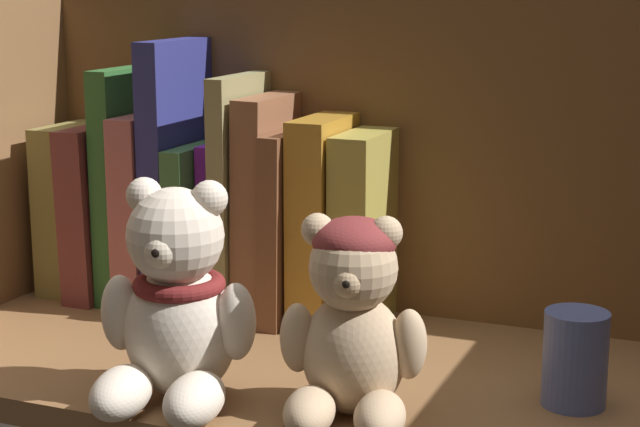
{
  "coord_description": "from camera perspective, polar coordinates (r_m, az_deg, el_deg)",
  "views": [
    {
      "loc": [
        26.74,
        -72.89,
        31.4
      ],
      "look_at": [
        -3.19,
        0.0,
        14.05
      ],
      "focal_mm": 59.99,
      "sensor_mm": 36.0,
      "label": 1
    }
  ],
  "objects": [
    {
      "name": "pillar_candle",
      "position": [
        0.77,
        13.46,
        -7.54
      ],
      "size": [
        4.54,
        4.54,
        6.82
      ],
      "primitive_type": "cylinder",
      "color": "#4C5B99",
      "rests_on": "shelf_board"
    },
    {
      "name": "book_10",
      "position": [
        0.93,
        0.45,
        -0.21
      ],
      "size": [
        3.39,
        11.52,
        17.93
      ],
      "primitive_type": "cube",
      "color": "#A87324",
      "rests_on": "shelf_board"
    },
    {
      "name": "book_4",
      "position": [
        0.99,
        -7.13,
        2.23
      ],
      "size": [
        2.27,
        13.62,
        24.18
      ],
      "primitive_type": "cube",
      "color": "navy",
      "rests_on": "shelf_board"
    },
    {
      "name": "book_9",
      "position": [
        0.95,
        -1.17,
        -0.43
      ],
      "size": [
        2.16,
        13.42,
        16.71
      ],
      "primitive_type": "cube",
      "rotation": [
        0.0,
        0.01,
        0.0
      ],
      "color": "brown",
      "rests_on": "shelf_board"
    },
    {
      "name": "book_11",
      "position": [
        0.92,
        2.55,
        -0.74
      ],
      "size": [
        3.42,
        10.59,
        16.79
      ],
      "primitive_type": "cube",
      "color": "olive",
      "rests_on": "shelf_board"
    },
    {
      "name": "book_1",
      "position": [
        1.04,
        -11.04,
        0.33
      ],
      "size": [
        3.35,
        13.75,
        16.19
      ],
      "primitive_type": "cube",
      "rotation": [
        0.0,
        -0.02,
        0.0
      ],
      "color": "#5D2828",
      "rests_on": "shelf_board"
    },
    {
      "name": "shelf_board",
      "position": [
        0.83,
        2.06,
        -8.98
      ],
      "size": [
        72.67,
        29.94,
        2.0
      ],
      "primitive_type": "cube",
      "color": "brown",
      "rests_on": "ground"
    },
    {
      "name": "book_8",
      "position": [
        0.95,
        -2.55,
        0.53
      ],
      "size": [
        2.98,
        11.8,
        19.58
      ],
      "primitive_type": "cube",
      "rotation": [
        0.0,
        0.02,
        0.0
      ],
      "color": "brown",
      "rests_on": "shelf_board"
    },
    {
      "name": "book_5",
      "position": [
        0.99,
        -5.87,
        -0.47
      ],
      "size": [
        1.96,
        14.27,
        15.02
      ],
      "primitive_type": "cube",
      "color": "#386437",
      "rests_on": "shelf_board"
    },
    {
      "name": "shelf_back_panel",
      "position": [
        0.94,
        5.43,
        2.36
      ],
      "size": [
        75.07,
        1.2,
        30.22
      ],
      "primitive_type": "cube",
      "color": "brown",
      "rests_on": "ground"
    },
    {
      "name": "book_6",
      "position": [
        0.98,
        -4.81,
        -0.51
      ],
      "size": [
        1.66,
        9.89,
        15.26
      ],
      "primitive_type": "cube",
      "color": "#741C9E",
      "rests_on": "shelf_board"
    },
    {
      "name": "book_3",
      "position": [
        1.01,
        -8.44,
        0.46
      ],
      "size": [
        2.75,
        14.04,
        17.5
      ],
      "primitive_type": "cube",
      "color": "#9D5353",
      "rests_on": "shelf_board"
    },
    {
      "name": "teddy_bear_larger",
      "position": [
        0.76,
        -7.71,
        -5.03
      ],
      "size": [
        11.76,
        12.17,
        15.89
      ],
      "color": "beige",
      "rests_on": "shelf_board"
    },
    {
      "name": "teddy_bear_smaller",
      "position": [
        0.73,
        1.74,
        -5.88
      ],
      "size": [
        10.52,
        10.9,
        14.01
      ],
      "color": "tan",
      "rests_on": "shelf_board"
    },
    {
      "name": "book_0",
      "position": [
        1.06,
        -12.64,
        0.42
      ],
      "size": [
        3.57,
        11.0,
        15.92
      ],
      "primitive_type": "cube",
      "color": "olive",
      "rests_on": "shelf_board"
    },
    {
      "name": "book_2",
      "position": [
        1.02,
        -9.78,
        1.69
      ],
      "size": [
        2.15,
        12.3,
        21.52
      ],
      "primitive_type": "cube",
      "color": "#2B5E2A",
      "rests_on": "shelf_board"
    },
    {
      "name": "book_7",
      "position": [
        0.96,
        -3.83,
        1.14
      ],
      "size": [
        1.66,
        12.88,
        21.28
      ],
      "primitive_type": "cube",
      "color": "olive",
      "rests_on": "shelf_board"
    }
  ]
}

